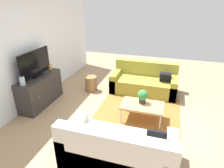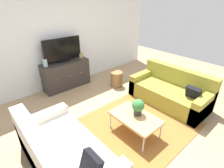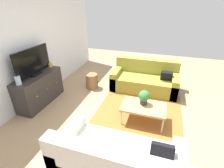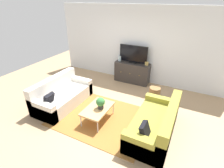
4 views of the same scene
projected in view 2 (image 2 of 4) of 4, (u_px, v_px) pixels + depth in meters
name	position (u px, v px, depth m)	size (l,w,h in m)	color
ground_plane	(126.00, 124.00, 3.51)	(10.00, 10.00, 0.00)	tan
wall_back	(60.00, 37.00, 4.59)	(6.40, 0.12, 2.70)	white
area_rug	(131.00, 128.00, 3.40)	(2.50, 1.90, 0.01)	#9E662D
couch_left_side	(61.00, 157.00, 2.47)	(0.88, 1.80, 0.81)	silver
couch_right_side	(171.00, 92.00, 4.16)	(0.88, 1.80, 0.81)	olive
coffee_table	(135.00, 118.00, 3.13)	(0.56, 0.90, 0.39)	tan
potted_plant	(138.00, 106.00, 3.09)	(0.23, 0.23, 0.31)	#2D2D2D
tv_console	(66.00, 75.00, 4.80)	(1.28, 0.47, 0.75)	#332D2B
flat_screen_tv	(63.00, 50.00, 4.49)	(1.03, 0.16, 0.64)	black
glass_vase	(45.00, 63.00, 4.28)	(0.11, 0.11, 0.19)	silver
mantel_clock	(81.00, 56.00, 4.90)	(0.11, 0.07, 0.13)	tan
wicker_basket	(117.00, 79.00, 4.92)	(0.34, 0.34, 0.43)	olive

